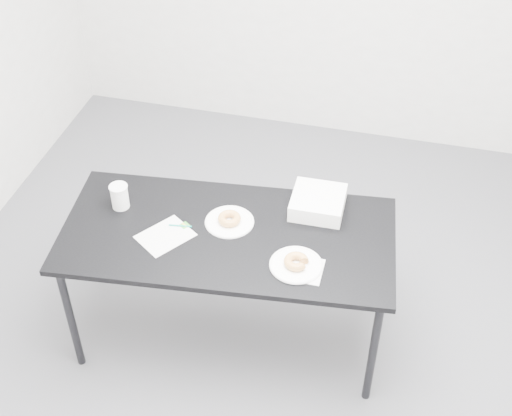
% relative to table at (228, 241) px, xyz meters
% --- Properties ---
extents(floor, '(4.00, 4.00, 0.00)m').
position_rel_table_xyz_m(floor, '(0.16, 0.19, -0.72)').
color(floor, '#525157').
rests_on(floor, ground).
extents(table, '(1.77, 0.97, 0.77)m').
position_rel_table_xyz_m(table, '(0.00, 0.00, 0.00)').
color(table, black).
rests_on(table, floor).
extents(scorecard, '(0.31, 0.33, 0.00)m').
position_rel_table_xyz_m(scorecard, '(-0.30, -0.10, 0.06)').
color(scorecard, white).
rests_on(scorecard, table).
extents(logo_patch, '(0.06, 0.06, 0.00)m').
position_rel_table_xyz_m(logo_patch, '(-0.23, -0.00, 0.06)').
color(logo_patch, green).
rests_on(logo_patch, scorecard).
extents(pen, '(0.12, 0.02, 0.01)m').
position_rel_table_xyz_m(pen, '(-0.25, -0.01, 0.06)').
color(pen, '#0C8778').
rests_on(pen, scorecard).
extents(napkin, '(0.18, 0.18, 0.00)m').
position_rel_table_xyz_m(napkin, '(0.43, -0.16, 0.06)').
color(napkin, white).
rests_on(napkin, table).
extents(plate_near, '(0.26, 0.26, 0.01)m').
position_rel_table_xyz_m(plate_near, '(0.39, -0.15, 0.07)').
color(plate_near, white).
rests_on(plate_near, napkin).
extents(donut_near, '(0.14, 0.14, 0.04)m').
position_rel_table_xyz_m(donut_near, '(0.39, -0.15, 0.09)').
color(donut_near, '#C17B3D').
rests_on(donut_near, plate_near).
extents(plate_far, '(0.25, 0.25, 0.01)m').
position_rel_table_xyz_m(plate_far, '(-0.01, 0.08, 0.06)').
color(plate_far, white).
rests_on(plate_far, table).
extents(donut_far, '(0.14, 0.14, 0.04)m').
position_rel_table_xyz_m(donut_far, '(-0.01, 0.08, 0.09)').
color(donut_far, '#C17B3D').
rests_on(donut_far, plate_far).
extents(coffee_cup, '(0.09, 0.09, 0.14)m').
position_rel_table_xyz_m(coffee_cup, '(-0.60, 0.06, 0.13)').
color(coffee_cup, white).
rests_on(coffee_cup, table).
extents(cup_lid, '(0.08, 0.08, 0.01)m').
position_rel_table_xyz_m(cup_lid, '(0.37, 0.32, 0.06)').
color(cup_lid, white).
rests_on(cup_lid, table).
extents(bakery_box, '(0.28, 0.28, 0.09)m').
position_rel_table_xyz_m(bakery_box, '(0.41, 0.30, 0.10)').
color(bakery_box, white).
rests_on(bakery_box, table).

